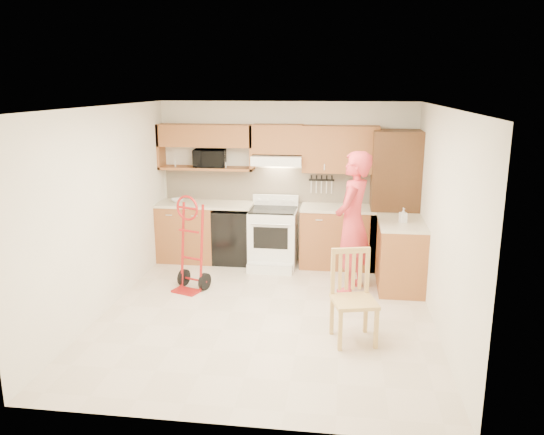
% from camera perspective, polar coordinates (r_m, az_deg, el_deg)
% --- Properties ---
extents(floor, '(4.00, 4.50, 0.02)m').
position_cam_1_polar(floor, '(6.72, -0.58, -10.25)').
color(floor, beige).
rests_on(floor, ground).
extents(ceiling, '(4.00, 4.50, 0.02)m').
position_cam_1_polar(ceiling, '(6.14, -0.63, 11.74)').
color(ceiling, white).
rests_on(ceiling, ground).
extents(wall_back, '(4.00, 0.02, 2.50)m').
position_cam_1_polar(wall_back, '(8.51, 1.58, 3.81)').
color(wall_back, white).
rests_on(wall_back, ground).
extents(wall_front, '(4.00, 0.02, 2.50)m').
position_cam_1_polar(wall_front, '(4.19, -5.07, -7.03)').
color(wall_front, white).
rests_on(wall_front, ground).
extents(wall_left, '(0.02, 4.50, 2.50)m').
position_cam_1_polar(wall_left, '(6.89, -17.39, 0.75)').
color(wall_left, white).
rests_on(wall_left, ground).
extents(wall_right, '(0.02, 4.50, 2.50)m').
position_cam_1_polar(wall_right, '(6.35, 17.65, -0.34)').
color(wall_right, white).
rests_on(wall_right, ground).
extents(backsplash, '(3.92, 0.03, 0.55)m').
position_cam_1_polar(backsplash, '(8.49, 1.56, 3.45)').
color(backsplash, beige).
rests_on(backsplash, wall_back).
extents(lower_cab_left, '(0.90, 0.60, 0.90)m').
position_cam_1_polar(lower_cab_left, '(8.69, -8.90, -1.55)').
color(lower_cab_left, brown).
rests_on(lower_cab_left, ground).
extents(dishwasher, '(0.60, 0.60, 0.85)m').
position_cam_1_polar(dishwasher, '(8.52, -4.04, -1.91)').
color(dishwasher, black).
rests_on(dishwasher, ground).
extents(lower_cab_right, '(1.14, 0.60, 0.90)m').
position_cam_1_polar(lower_cab_right, '(8.34, 7.00, -2.14)').
color(lower_cab_right, brown).
rests_on(lower_cab_right, ground).
extents(countertop_left, '(1.50, 0.63, 0.04)m').
position_cam_1_polar(countertop_left, '(8.50, -7.07, 1.42)').
color(countertop_left, beige).
rests_on(countertop_left, lower_cab_left).
extents(countertop_right, '(1.14, 0.63, 0.04)m').
position_cam_1_polar(countertop_right, '(8.23, 7.09, 1.01)').
color(countertop_right, beige).
rests_on(countertop_right, lower_cab_right).
extents(cab_return_right, '(0.60, 1.00, 0.90)m').
position_cam_1_polar(cab_return_right, '(7.62, 13.47, -3.99)').
color(cab_return_right, brown).
rests_on(cab_return_right, ground).
extents(countertop_return, '(0.63, 1.00, 0.04)m').
position_cam_1_polar(countertop_return, '(7.49, 13.68, -0.57)').
color(countertop_return, beige).
rests_on(countertop_return, cab_return_right).
extents(pantry_tall, '(0.70, 0.60, 2.10)m').
position_cam_1_polar(pantry_tall, '(8.23, 12.83, 1.70)').
color(pantry_tall, '#4C2B16').
rests_on(pantry_tall, ground).
extents(upper_cab_left, '(1.50, 0.33, 0.34)m').
position_cam_1_polar(upper_cab_left, '(8.46, -7.06, 8.64)').
color(upper_cab_left, brown).
rests_on(upper_cab_left, wall_back).
extents(upper_shelf_mw, '(1.50, 0.33, 0.04)m').
position_cam_1_polar(upper_shelf_mw, '(8.53, -6.96, 5.23)').
color(upper_shelf_mw, brown).
rests_on(upper_shelf_mw, wall_back).
extents(upper_cab_center, '(0.76, 0.33, 0.44)m').
position_cam_1_polar(upper_cab_center, '(8.26, 0.64, 8.34)').
color(upper_cab_center, brown).
rests_on(upper_cab_center, wall_back).
extents(upper_cab_right, '(1.14, 0.33, 0.70)m').
position_cam_1_polar(upper_cab_right, '(8.21, 7.29, 7.21)').
color(upper_cab_right, brown).
rests_on(upper_cab_right, wall_back).
extents(range_hood, '(0.76, 0.46, 0.14)m').
position_cam_1_polar(range_hood, '(8.23, 0.58, 6.14)').
color(range_hood, white).
rests_on(range_hood, wall_back).
extents(knife_strip, '(0.40, 0.05, 0.29)m').
position_cam_1_polar(knife_strip, '(8.42, 5.27, 3.57)').
color(knife_strip, black).
rests_on(knife_strip, backsplash).
extents(microwave, '(0.53, 0.38, 0.27)m').
position_cam_1_polar(microwave, '(8.49, -6.63, 6.27)').
color(microwave, black).
rests_on(microwave, upper_shelf_mw).
extents(range, '(0.72, 0.95, 1.06)m').
position_cam_1_polar(range, '(8.24, 0.08, -1.66)').
color(range, white).
rests_on(range, ground).
extents(person, '(0.66, 0.81, 1.91)m').
position_cam_1_polar(person, '(7.23, 8.55, -0.55)').
color(person, '#D2353E').
rests_on(person, ground).
extents(hand_truck, '(0.59, 0.57, 1.19)m').
position_cam_1_polar(hand_truck, '(7.34, -8.83, -3.25)').
color(hand_truck, maroon).
rests_on(hand_truck, ground).
extents(dining_chair, '(0.56, 0.59, 1.01)m').
position_cam_1_polar(dining_chair, '(5.92, 8.73, -8.45)').
color(dining_chair, tan).
rests_on(dining_chair, ground).
extents(soap_bottle, '(0.11, 0.11, 0.20)m').
position_cam_1_polar(soap_bottle, '(7.42, 13.76, 0.24)').
color(soap_bottle, white).
rests_on(soap_bottle, countertop_return).
extents(bowl, '(0.28, 0.28, 0.05)m').
position_cam_1_polar(bowl, '(8.61, -9.97, 1.80)').
color(bowl, white).
rests_on(bowl, countertop_left).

